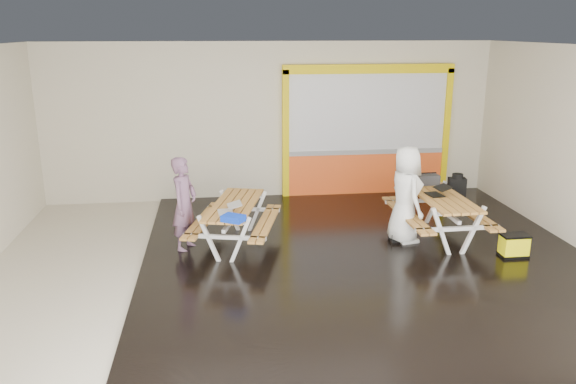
{
  "coord_description": "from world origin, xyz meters",
  "views": [
    {
      "loc": [
        -1.22,
        -8.71,
        3.77
      ],
      "look_at": [
        0.0,
        0.9,
        1.0
      ],
      "focal_mm": 35.87,
      "sensor_mm": 36.0,
      "label": 1
    }
  ],
  "objects": [
    {
      "name": "room",
      "position": [
        0.0,
        0.0,
        1.75
      ],
      "size": [
        10.02,
        8.02,
        3.52
      ],
      "color": "beige",
      "rests_on": "ground"
    },
    {
      "name": "deck",
      "position": [
        1.25,
        0.0,
        0.03
      ],
      "size": [
        7.5,
        7.98,
        0.05
      ],
      "primitive_type": "cube",
      "color": "black",
      "rests_on": "room"
    },
    {
      "name": "kiosk",
      "position": [
        2.2,
        3.93,
        1.44
      ],
      "size": [
        3.88,
        0.16,
        3.0
      ],
      "color": "#F8581D",
      "rests_on": "room"
    },
    {
      "name": "picnic_table_left",
      "position": [
        -0.95,
        0.93,
        0.62
      ],
      "size": [
        1.84,
        2.31,
        0.81
      ],
      "color": "#CA8838",
      "rests_on": "deck"
    },
    {
      "name": "picnic_table_right",
      "position": [
        2.76,
        0.84,
        0.66
      ],
      "size": [
        1.51,
        2.19,
        0.87
      ],
      "color": "#CA8838",
      "rests_on": "deck"
    },
    {
      "name": "person_left",
      "position": [
        -1.8,
        0.9,
        0.85
      ],
      "size": [
        0.61,
        0.71,
        1.65
      ],
      "primitive_type": "imported",
      "rotation": [
        0.0,
        0.0,
        1.14
      ],
      "color": "#73506B",
      "rests_on": "deck"
    },
    {
      "name": "person_right",
      "position": [
        2.09,
        0.77,
        0.91
      ],
      "size": [
        0.69,
        0.94,
        1.76
      ],
      "primitive_type": "imported",
      "rotation": [
        0.0,
        0.0,
        1.73
      ],
      "color": "white",
      "rests_on": "deck"
    },
    {
      "name": "laptop_left",
      "position": [
        -1.05,
        0.45,
        0.86
      ],
      "size": [
        0.41,
        0.38,
        0.17
      ],
      "color": "silver",
      "rests_on": "picnic_table_left"
    },
    {
      "name": "laptop_right",
      "position": [
        2.72,
        0.84,
        0.92
      ],
      "size": [
        0.43,
        0.4,
        0.17
      ],
      "color": "black",
      "rests_on": "picnic_table_right"
    },
    {
      "name": "blue_pouch",
      "position": [
        -0.99,
        -0.01,
        0.86
      ],
      "size": [
        0.42,
        0.39,
        0.1
      ],
      "primitive_type": "cube",
      "rotation": [
        0.0,
        0.0,
        -0.57
      ],
      "color": "#0D36D7",
      "rests_on": "picnic_table_left"
    },
    {
      "name": "toolbox",
      "position": [
        2.8,
        1.55,
        0.96
      ],
      "size": [
        0.42,
        0.23,
        0.24
      ],
      "color": "black",
      "rests_on": "picnic_table_right"
    },
    {
      "name": "backpack",
      "position": [
        3.38,
        1.53,
        0.78
      ],
      "size": [
        0.36,
        0.26,
        0.55
      ],
      "color": "black",
      "rests_on": "picnic_table_right"
    },
    {
      "name": "dark_case",
      "position": [
        2.05,
        0.78,
        0.12
      ],
      "size": [
        0.41,
        0.32,
        0.15
      ],
      "primitive_type": "cube",
      "rotation": [
        0.0,
        0.0,
        -0.08
      ],
      "color": "black",
      "rests_on": "deck"
    },
    {
      "name": "fluke_bag",
      "position": [
        3.7,
        -0.21,
        0.24
      ],
      "size": [
        0.46,
        0.3,
        0.39
      ],
      "color": "black",
      "rests_on": "deck"
    }
  ]
}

